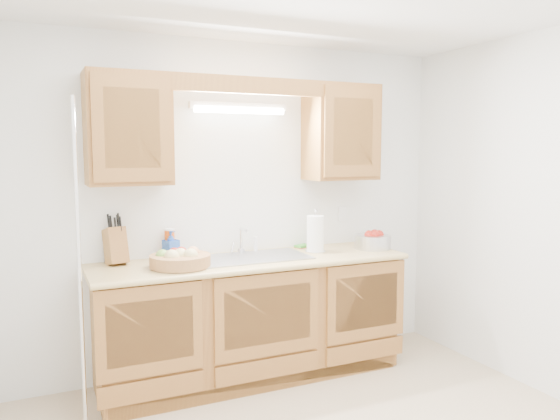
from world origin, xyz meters
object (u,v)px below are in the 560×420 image
fruit_basket (180,259)px  apple_bowl (373,241)px  paper_towel (315,234)px  knife_block (116,245)px

fruit_basket → apple_bowl: apple_bowl is taller
paper_towel → apple_bowl: paper_towel is taller
paper_towel → apple_bowl: (0.49, -0.06, -0.07)m
knife_block → apple_bowl: bearing=-17.7°
fruit_basket → apple_bowl: 1.58m
knife_block → paper_towel: (1.47, -0.18, 0.01)m
fruit_basket → paper_towel: size_ratio=1.53×
knife_block → paper_towel: 1.48m
fruit_basket → knife_block: (-0.38, 0.28, 0.07)m
paper_towel → fruit_basket: bearing=-174.8°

